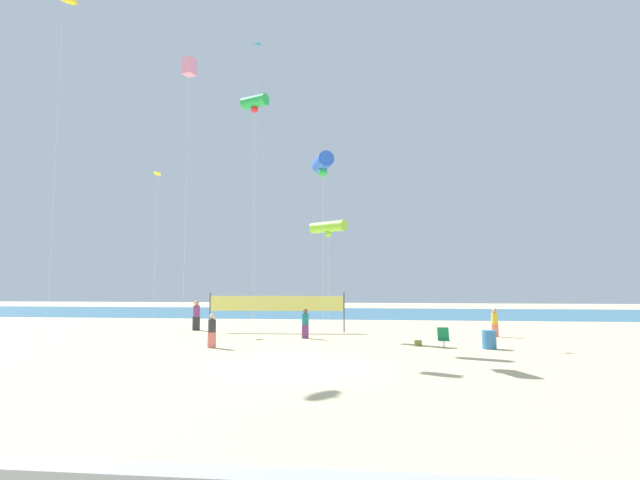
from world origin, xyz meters
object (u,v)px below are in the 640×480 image
beachgoer_plum_shirt (196,314)px  kite_cyan_diamond (257,53)px  kite_pink_box (189,68)px  kite_blue_tube (323,163)px  volleyball_net (277,305)px  kite_yellow_diamond (158,177)px  folding_beach_chair (444,337)px  beachgoer_mustard_shirt (495,322)px  beachgoer_charcoal_shirt (212,329)px  kite_lime_tube (328,227)px  trash_barrel (489,340)px  kite_green_tube (255,103)px  beach_handbag (418,343)px  beachgoer_teal_shirt (305,322)px

beachgoer_plum_shirt → kite_cyan_diamond: size_ratio=0.09×
beachgoer_plum_shirt → kite_pink_box: bearing=-136.3°
beachgoer_plum_shirt → kite_blue_tube: kite_blue_tube is taller
volleyball_net → kite_yellow_diamond: size_ratio=0.79×
folding_beach_chair → kite_yellow_diamond: size_ratio=0.08×
beachgoer_mustard_shirt → kite_pink_box: kite_pink_box is taller
beachgoer_charcoal_shirt → kite_lime_tube: bearing=134.9°
trash_barrel → kite_green_tube: bearing=162.4°
kite_green_tube → beachgoer_charcoal_shirt: bearing=-97.9°
beachgoer_charcoal_shirt → beach_handbag: (9.41, 1.66, -0.69)m
beachgoer_plum_shirt → beachgoer_teal_shirt: size_ratio=1.18×
beachgoer_mustard_shirt → beach_handbag: (-4.59, -4.69, -0.69)m
beachgoer_plum_shirt → beach_handbag: 14.75m
beachgoer_teal_shirt → kite_yellow_diamond: kite_yellow_diamond is taller
trash_barrel → kite_lime_tube: bearing=153.1°
beachgoer_charcoal_shirt → kite_cyan_diamond: size_ratio=0.08×
kite_pink_box → kite_blue_tube: size_ratio=1.71×
beachgoer_plum_shirt → trash_barrel: 17.81m
beachgoer_plum_shirt → kite_green_tube: bearing=-98.4°
kite_green_tube → kite_cyan_diamond: 8.00m
folding_beach_chair → beachgoer_teal_shirt: bearing=124.6°
kite_yellow_diamond → kite_pink_box: (4.85, -7.10, 4.15)m
trash_barrel → kite_pink_box: kite_pink_box is taller
folding_beach_chair → volleyball_net: 11.01m
beachgoer_teal_shirt → kite_green_tube: kite_green_tube is taller
beach_handbag → beachgoer_charcoal_shirt: bearing=-170.0°
kite_lime_tube → kite_blue_tube: 6.21m
kite_green_tube → kite_blue_tube: bearing=-51.4°
beach_handbag → kite_lime_tube: 8.11m
beachgoer_plum_shirt → volleyball_net: (5.28, -0.65, 0.64)m
beachgoer_mustard_shirt → kite_cyan_diamond: 23.61m
kite_green_tube → kite_pink_box: 4.15m
beachgoer_teal_shirt → folding_beach_chair: (6.87, -2.95, -0.38)m
beach_handbag → kite_yellow_diamond: 20.48m
beachgoer_plum_shirt → folding_beach_chair: (14.35, -6.76, -0.53)m
beach_handbag → kite_blue_tube: kite_blue_tube is taller
trash_barrel → beach_handbag: trash_barrel is taller
beachgoer_teal_shirt → trash_barrel: beachgoer_teal_shirt is taller
kite_green_tube → kite_lime_tube: kite_green_tube is taller
beach_handbag → kite_blue_tube: 9.45m
beachgoer_mustard_shirt → trash_barrel: size_ratio=1.90×
volleyball_net → beach_handbag: bearing=-36.5°
beachgoer_mustard_shirt → folding_beach_chair: 6.04m
kite_yellow_diamond → kite_cyan_diamond: kite_cyan_diamond is taller
beachgoer_teal_shirt → volleyball_net: (-2.21, 3.16, 0.79)m
beachgoer_teal_shirt → folding_beach_chair: size_ratio=1.78×
beachgoer_mustard_shirt → kite_green_tube: size_ratio=0.11×
beachgoer_mustard_shirt → kite_blue_tube: 13.59m
beachgoer_mustard_shirt → folding_beach_chair: bearing=-80.4°
kite_yellow_diamond → kite_green_tube: (7.65, -4.15, 3.26)m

